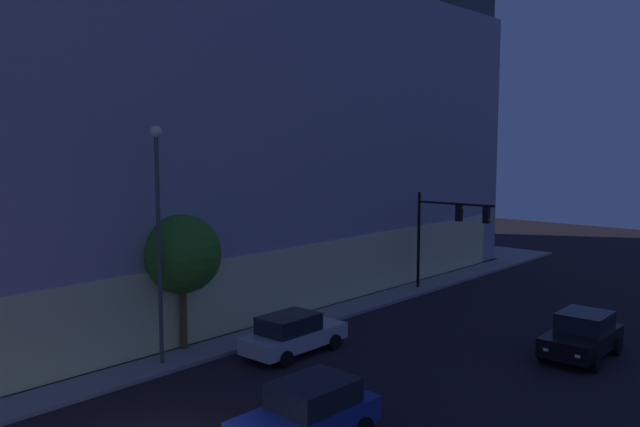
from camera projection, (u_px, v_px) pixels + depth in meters
name	position (u px, v px, depth m)	size (l,w,h in m)	color
modern_building	(151.00, 124.00, 42.16)	(38.26, 30.31, 19.72)	#4C4C51
traffic_light_far_corner	(447.00, 223.00, 36.38)	(0.50, 4.69, 5.57)	black
street_lamp_sidewalk	(158.00, 218.00, 24.18)	(0.44, 0.44, 9.02)	#484848
sidewalk_tree	(182.00, 254.00, 26.13)	(3.20, 3.20, 5.52)	brown
car_blue	(308.00, 413.00, 18.29)	(4.46, 2.29, 1.80)	navy
car_silver	(293.00, 334.00, 26.23)	(4.64, 2.08, 1.66)	#B7BABF
car_black	(582.00, 335.00, 25.81)	(4.27, 2.30, 1.78)	black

